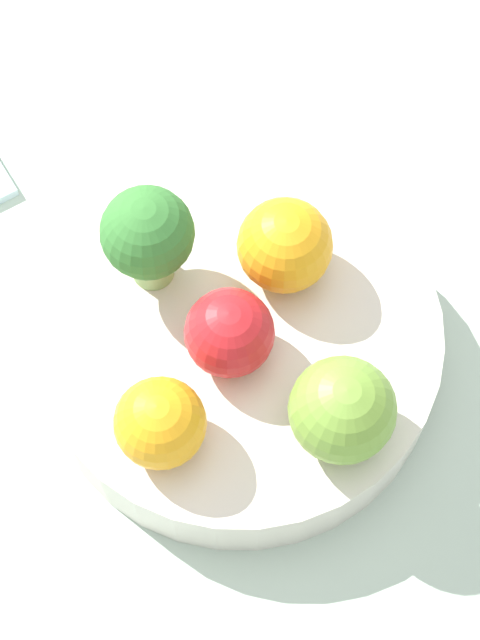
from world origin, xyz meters
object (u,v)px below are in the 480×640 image
Objects in this scene: orange_front at (285,245)px; orange_back at (160,423)px; bowl at (240,345)px; apple_red at (342,410)px; apple_green at (229,333)px; broccoli at (148,236)px.

orange_back is at bearing 120.02° from orange_front.
bowl is 0.09m from apple_red.
apple_red is 0.07m from apple_green.
bowl is 0.05m from apple_green.
orange_back reaches higher than bowl.
bowl is at bearing -59.70° from orange_back.
orange_back is (-0.06, 0.10, -0.00)m from orange_front.
apple_green is 1.01× the size of orange_back.
bowl is 4.06× the size of apple_red.
apple_red reaches higher than orange_front.
orange_front reaches higher than apple_green.
apple_green is (0.06, 0.03, -0.00)m from apple_red.
orange_back is at bearing 66.13° from apple_red.
apple_green is at bearing -62.21° from orange_back.
orange_back is (0.04, 0.08, -0.00)m from apple_red.
bowl is 4.68× the size of apple_green.
bowl is 3.23× the size of broccoli.
apple_red is at bearing 168.60° from orange_front.
orange_back is at bearing 120.30° from bowl.
apple_red is at bearing -160.13° from broccoli.
apple_green is at bearing 122.31° from orange_front.
apple_green and orange_back have the same top height.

